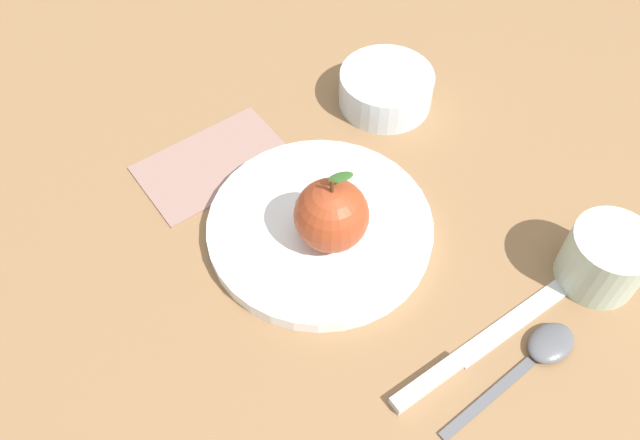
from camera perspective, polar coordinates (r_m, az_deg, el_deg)
ground_plane at (r=0.63m, az=3.04°, el=-2.96°), size 2.40×2.40×0.00m
dinner_plate at (r=0.64m, az=0.00°, el=-0.59°), size 0.23×0.23×0.02m
apple at (r=0.59m, az=1.04°, el=0.44°), size 0.07×0.07×0.09m
side_bowl at (r=0.76m, az=5.97°, el=11.90°), size 0.11×0.11×0.04m
cup at (r=0.64m, az=24.35°, el=-2.98°), size 0.08×0.08×0.06m
knife at (r=0.59m, az=13.20°, el=-11.62°), size 0.21×0.05×0.01m
spoon at (r=0.60m, az=19.09°, el=-11.29°), size 0.16×0.04×0.01m
linen_napkin at (r=0.71m, az=-9.54°, el=5.11°), size 0.17×0.12×0.00m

